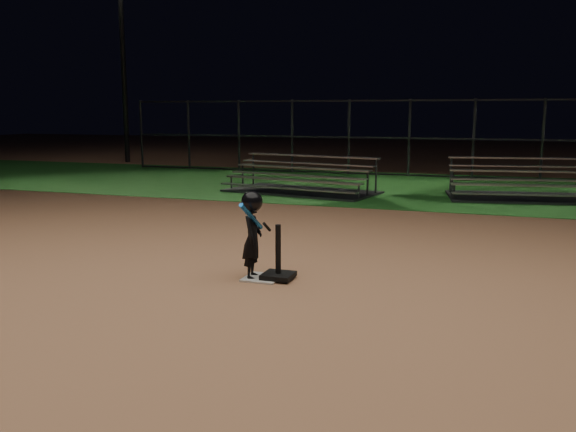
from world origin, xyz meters
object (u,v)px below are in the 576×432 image
object	(u,v)px
batting_tee	(278,269)
bleacher_right	(534,191)
child_batter	(252,232)
bleacher_left	(301,185)
light_pole_left	(122,40)
home_plate	(262,278)

from	to	relation	value
batting_tee	bleacher_right	distance (m)	9.33
batting_tee	child_batter	xyz separation A→B (m)	(-0.33, -0.05, 0.46)
batting_tee	bleacher_left	bearing A→B (deg)	105.92
child_batter	batting_tee	bearing A→B (deg)	-93.82
child_batter	bleacher_right	world-z (taller)	child_batter
child_batter	bleacher_left	xyz separation A→B (m)	(-1.95, 8.03, -0.40)
bleacher_left	light_pole_left	bearing A→B (deg)	156.27
home_plate	bleacher_left	world-z (taller)	bleacher_left
home_plate	light_pole_left	world-z (taller)	light_pole_left
home_plate	bleacher_left	size ratio (longest dim) A/B	0.11
child_batter	light_pole_left	xyz separation A→B (m)	(-11.87, 14.95, 4.35)
batting_tee	bleacher_right	xyz separation A→B (m)	(3.41, 8.69, 0.06)
home_plate	bleacher_left	bearing A→B (deg)	104.51
home_plate	child_batter	size ratio (longest dim) A/B	0.40
bleacher_left	home_plate	bearing A→B (deg)	-64.32
bleacher_right	light_pole_left	distance (m)	17.47
home_plate	light_pole_left	xyz separation A→B (m)	(-12.00, 14.94, 4.93)
child_batter	bleacher_left	distance (m)	8.27
batting_tee	bleacher_left	world-z (taller)	bleacher_left
bleacher_left	light_pole_left	distance (m)	13.00
bleacher_left	bleacher_right	bearing A→B (deg)	18.21
bleacher_right	home_plate	bearing A→B (deg)	-121.62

